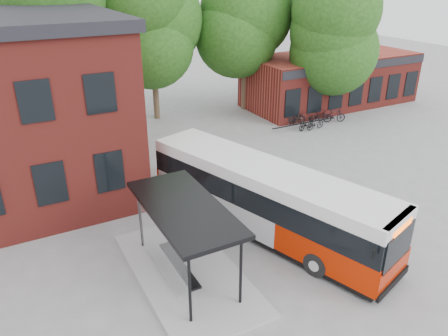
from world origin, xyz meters
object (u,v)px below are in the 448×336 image
bus_shelter (186,241)px  bicycle_2 (293,119)px  bicycle_3 (306,123)px  bicycle_6 (319,116)px  bicycle_5 (315,123)px  bicycle_4 (297,118)px  bicycle_7 (334,116)px  city_bus (265,200)px

bus_shelter → bicycle_2: bus_shelter is taller
bicycle_3 → bicycle_6: (2.06, 1.11, -0.10)m
bus_shelter → bicycle_5: bus_shelter is taller
bicycle_4 → bicycle_7: 2.79m
city_bus → bicycle_3: (9.62, 9.39, -0.97)m
bicycle_3 → bicycle_4: bicycle_3 is taller
bus_shelter → city_bus: (4.12, 1.19, 0.02)m
bicycle_3 → bus_shelter: bearing=110.1°
bicycle_2 → city_bus: bearing=158.1°
bicycle_6 → bicycle_7: bicycle_7 is taller
bicycle_4 → bicycle_2: bearing=72.1°
bicycle_7 → bus_shelter: bearing=144.8°
bicycle_7 → bicycle_6: bearing=67.8°
city_bus → bicycle_7: (12.47, 9.75, -0.97)m
bicycle_2 → bicycle_6: 2.25m
bus_shelter → bicycle_6: bearing=36.5°
bicycle_6 → bicycle_4: bearing=87.3°
bicycle_5 → bus_shelter: bearing=121.0°
bicycle_3 → bicycle_6: 2.34m
city_bus → bus_shelter: bearing=178.3°
bus_shelter → bicycle_6: (15.80, 11.69, -1.05)m
bicycle_2 → bus_shelter: bearing=150.8°
bicycle_5 → bicycle_6: (1.47, 1.38, -0.06)m
bicycle_2 → bicycle_6: (2.24, -0.22, -0.00)m
bus_shelter → bicycle_7: 19.89m
bicycle_2 → bicycle_7: bearing=-88.2°
bus_shelter → bicycle_2: (13.56, 11.91, -1.05)m
city_bus → bicycle_6: 15.74m
city_bus → bicycle_7: size_ratio=7.01×
bicycle_4 → bicycle_7: bicycle_7 is taller
bicycle_2 → bicycle_6: bicycle_2 is taller
bicycle_4 → bicycle_7: (2.63, -0.93, 0.07)m
bus_shelter → city_bus: bearing=16.1°
bus_shelter → bicycle_7: size_ratio=4.24×
bicycle_6 → bicycle_5: bearing=135.9°
bicycle_5 → bicycle_4: bearing=8.8°
bicycle_2 → bicycle_5: bicycle_5 is taller
city_bus → bicycle_5: city_bus is taller
city_bus → bicycle_5: 13.73m
bicycle_7 → city_bus: bearing=149.4°
bicycle_4 → city_bus: bearing=125.2°
bicycle_2 → bicycle_4: (0.39, -0.04, 0.02)m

